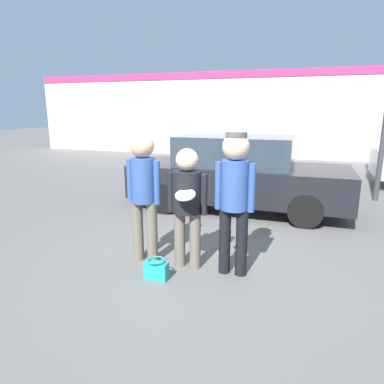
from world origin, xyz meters
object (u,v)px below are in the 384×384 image
person_middle_with_frisbee (187,198)px  person_left (143,187)px  person_right (235,190)px  parked_car_near (238,174)px  shrub (207,146)px  handbag (156,270)px

person_middle_with_frisbee → person_left: bearing=-179.6°
person_right → parked_car_near: bearing=100.4°
person_left → person_right: 1.26m
parked_car_near → shrub: size_ratio=4.69×
person_middle_with_frisbee → shrub: (-2.82, 10.64, -0.49)m
shrub → person_middle_with_frisbee: bearing=-75.2°
person_left → handbag: (0.38, -0.46, -0.95)m
person_middle_with_frisbee → handbag: size_ratio=5.42×
person_left → parked_car_near: (0.71, 2.98, -0.30)m
person_left → shrub: bearing=101.6°
shrub → person_left: bearing=-78.4°
person_right → parked_car_near: person_right is taller
parked_car_near → handbag: bearing=-95.6°
person_middle_with_frisbee → parked_car_near: bearing=88.4°
person_middle_with_frisbee → handbag: person_middle_with_frisbee is taller
handbag → person_right: bearing=27.8°
handbag → parked_car_near: bearing=84.4°
handbag → person_middle_with_frisbee: bearing=61.4°
person_right → shrub: (-3.45, 10.65, -0.65)m
person_middle_with_frisbee → parked_car_near: size_ratio=0.36×
person_middle_with_frisbee → person_right: bearing=-0.2°
person_left → person_right: person_right is taller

